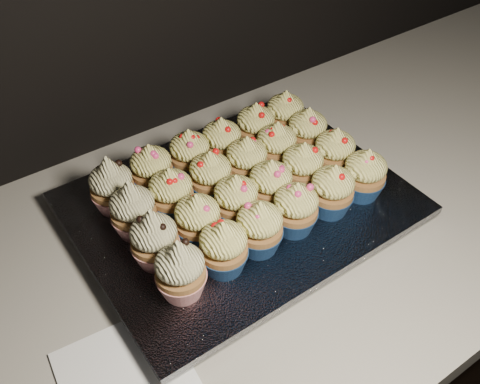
# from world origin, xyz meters

# --- Properties ---
(worktop) EXTENTS (2.44, 0.64, 0.04)m
(worktop) POSITION_xyz_m (0.00, 1.70, 0.88)
(worktop) COLOR beige
(worktop) RESTS_ON cabinet
(napkin) EXTENTS (0.16, 0.16, 0.00)m
(napkin) POSITION_xyz_m (-0.06, 1.59, 0.90)
(napkin) COLOR white
(napkin) RESTS_ON worktop
(baking_tray) EXTENTS (0.43, 0.33, 0.02)m
(baking_tray) POSITION_xyz_m (0.19, 1.73, 0.91)
(baking_tray) COLOR black
(baking_tray) RESTS_ON worktop
(foil_lining) EXTENTS (0.47, 0.37, 0.01)m
(foil_lining) POSITION_xyz_m (0.19, 1.73, 0.93)
(foil_lining) COLOR silver
(foil_lining) RESTS_ON baking_tray
(cupcake_0) EXTENTS (0.06, 0.06, 0.10)m
(cupcake_0) POSITION_xyz_m (0.04, 1.63, 0.97)
(cupcake_0) COLOR #A9171D
(cupcake_0) RESTS_ON foil_lining
(cupcake_1) EXTENTS (0.06, 0.06, 0.08)m
(cupcake_1) POSITION_xyz_m (0.10, 1.64, 0.97)
(cupcake_1) COLOR navy
(cupcake_1) RESTS_ON foil_lining
(cupcake_2) EXTENTS (0.06, 0.06, 0.08)m
(cupcake_2) POSITION_xyz_m (0.16, 1.64, 0.97)
(cupcake_2) COLOR navy
(cupcake_2) RESTS_ON foil_lining
(cupcake_3) EXTENTS (0.06, 0.06, 0.08)m
(cupcake_3) POSITION_xyz_m (0.22, 1.64, 0.97)
(cupcake_3) COLOR navy
(cupcake_3) RESTS_ON foil_lining
(cupcake_4) EXTENTS (0.06, 0.06, 0.08)m
(cupcake_4) POSITION_xyz_m (0.29, 1.64, 0.97)
(cupcake_4) COLOR navy
(cupcake_4) RESTS_ON foil_lining
(cupcake_5) EXTENTS (0.06, 0.06, 0.08)m
(cupcake_5) POSITION_xyz_m (0.35, 1.64, 0.97)
(cupcake_5) COLOR navy
(cupcake_5) RESTS_ON foil_lining
(cupcake_6) EXTENTS (0.06, 0.06, 0.10)m
(cupcake_6) POSITION_xyz_m (0.04, 1.70, 0.97)
(cupcake_6) COLOR #A9171D
(cupcake_6) RESTS_ON foil_lining
(cupcake_7) EXTENTS (0.06, 0.06, 0.08)m
(cupcake_7) POSITION_xyz_m (0.10, 1.70, 0.97)
(cupcake_7) COLOR navy
(cupcake_7) RESTS_ON foil_lining
(cupcake_8) EXTENTS (0.06, 0.06, 0.08)m
(cupcake_8) POSITION_xyz_m (0.17, 1.70, 0.97)
(cupcake_8) COLOR navy
(cupcake_8) RESTS_ON foil_lining
(cupcake_9) EXTENTS (0.06, 0.06, 0.08)m
(cupcake_9) POSITION_xyz_m (0.22, 1.70, 0.97)
(cupcake_9) COLOR navy
(cupcake_9) RESTS_ON foil_lining
(cupcake_10) EXTENTS (0.06, 0.06, 0.08)m
(cupcake_10) POSITION_xyz_m (0.28, 1.70, 0.97)
(cupcake_10) COLOR navy
(cupcake_10) RESTS_ON foil_lining
(cupcake_11) EXTENTS (0.06, 0.06, 0.08)m
(cupcake_11) POSITION_xyz_m (0.34, 1.70, 0.97)
(cupcake_11) COLOR navy
(cupcake_11) RESTS_ON foil_lining
(cupcake_12) EXTENTS (0.06, 0.06, 0.10)m
(cupcake_12) POSITION_xyz_m (0.04, 1.76, 0.97)
(cupcake_12) COLOR #A9171D
(cupcake_12) RESTS_ON foil_lining
(cupcake_13) EXTENTS (0.06, 0.06, 0.08)m
(cupcake_13) POSITION_xyz_m (0.10, 1.76, 0.97)
(cupcake_13) COLOR navy
(cupcake_13) RESTS_ON foil_lining
(cupcake_14) EXTENTS (0.06, 0.06, 0.08)m
(cupcake_14) POSITION_xyz_m (0.16, 1.76, 0.97)
(cupcake_14) COLOR navy
(cupcake_14) RESTS_ON foil_lining
(cupcake_15) EXTENTS (0.06, 0.06, 0.08)m
(cupcake_15) POSITION_xyz_m (0.22, 1.76, 0.97)
(cupcake_15) COLOR navy
(cupcake_15) RESTS_ON foil_lining
(cupcake_16) EXTENTS (0.06, 0.06, 0.08)m
(cupcake_16) POSITION_xyz_m (0.28, 1.76, 0.97)
(cupcake_16) COLOR navy
(cupcake_16) RESTS_ON foil_lining
(cupcake_17) EXTENTS (0.06, 0.06, 0.08)m
(cupcake_17) POSITION_xyz_m (0.34, 1.76, 0.97)
(cupcake_17) COLOR navy
(cupcake_17) RESTS_ON foil_lining
(cupcake_18) EXTENTS (0.06, 0.06, 0.10)m
(cupcake_18) POSITION_xyz_m (0.04, 1.82, 0.97)
(cupcake_18) COLOR #A9171D
(cupcake_18) RESTS_ON foil_lining
(cupcake_19) EXTENTS (0.06, 0.06, 0.08)m
(cupcake_19) POSITION_xyz_m (0.10, 1.82, 0.97)
(cupcake_19) COLOR navy
(cupcake_19) RESTS_ON foil_lining
(cupcake_20) EXTENTS (0.06, 0.06, 0.08)m
(cupcake_20) POSITION_xyz_m (0.16, 1.82, 0.97)
(cupcake_20) COLOR navy
(cupcake_20) RESTS_ON foil_lining
(cupcake_21) EXTENTS (0.06, 0.06, 0.08)m
(cupcake_21) POSITION_xyz_m (0.22, 1.82, 0.97)
(cupcake_21) COLOR navy
(cupcake_21) RESTS_ON foil_lining
(cupcake_22) EXTENTS (0.06, 0.06, 0.08)m
(cupcake_22) POSITION_xyz_m (0.29, 1.82, 0.97)
(cupcake_22) COLOR navy
(cupcake_22) RESTS_ON foil_lining
(cupcake_23) EXTENTS (0.06, 0.06, 0.08)m
(cupcake_23) POSITION_xyz_m (0.34, 1.82, 0.97)
(cupcake_23) COLOR navy
(cupcake_23) RESTS_ON foil_lining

